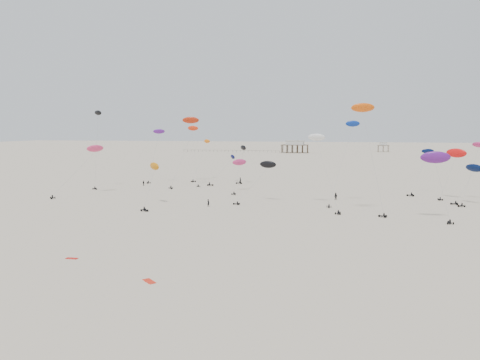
% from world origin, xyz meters
% --- Properties ---
extents(ground_plane, '(900.00, 900.00, 0.00)m').
position_xyz_m(ground_plane, '(0.00, 200.00, 0.00)').
color(ground_plane, beige).
extents(pavilion_main, '(21.00, 13.00, 9.80)m').
position_xyz_m(pavilion_main, '(-10.00, 350.00, 4.22)').
color(pavilion_main, brown).
rests_on(pavilion_main, ground).
extents(pavilion_small, '(9.00, 7.00, 8.00)m').
position_xyz_m(pavilion_small, '(60.00, 380.00, 3.49)').
color(pavilion_small, brown).
rests_on(pavilion_small, ground).
extents(pier_fence, '(80.20, 0.20, 1.50)m').
position_xyz_m(pier_fence, '(-62.00, 350.00, 0.77)').
color(pier_fence, black).
rests_on(pier_fence, ground).
extents(rig_0, '(5.54, 7.32, 19.24)m').
position_xyz_m(rig_0, '(-40.21, 135.75, 13.82)').
color(rig_0, black).
rests_on(rig_0, ground).
extents(rig_1, '(4.85, 13.79, 17.36)m').
position_xyz_m(rig_1, '(-26.54, 146.71, 9.39)').
color(rig_1, black).
rests_on(rig_1, ground).
extents(rig_2, '(8.78, 11.54, 15.95)m').
position_xyz_m(rig_2, '(47.02, 124.48, 7.69)').
color(rig_2, black).
rests_on(rig_2, ground).
extents(rig_3, '(7.93, 10.83, 22.13)m').
position_xyz_m(rig_3, '(25.02, 100.79, 15.46)').
color(rig_3, black).
rests_on(rig_3, ground).
extents(rig_4, '(6.87, 14.72, 22.03)m').
position_xyz_m(rig_4, '(-26.56, 128.81, 14.00)').
color(rig_4, black).
rests_on(rig_4, ground).
extents(rig_5, '(9.05, 16.28, 21.66)m').
position_xyz_m(rig_5, '(18.75, 96.31, 13.36)').
color(rig_5, black).
rests_on(rig_5, ground).
extents(rig_6, '(9.02, 18.13, 19.15)m').
position_xyz_m(rig_6, '(-49.13, 105.20, 11.37)').
color(rig_6, black).
rests_on(rig_6, ground).
extents(rig_7, '(7.74, 15.56, 15.61)m').
position_xyz_m(rig_7, '(-16.02, 138.51, 5.89)').
color(rig_7, black).
rests_on(rig_7, ground).
extents(rig_8, '(6.17, 6.75, 14.74)m').
position_xyz_m(rig_8, '(43.14, 83.31, 12.01)').
color(rig_8, black).
rests_on(rig_8, ground).
extents(rig_9, '(4.11, 4.96, 13.58)m').
position_xyz_m(rig_9, '(-9.87, 138.86, 8.45)').
color(rig_9, black).
rests_on(rig_9, ground).
extents(rig_10, '(10.08, 9.13, 13.15)m').
position_xyz_m(rig_10, '(3.68, 99.95, 8.26)').
color(rig_10, black).
rests_on(rig_10, ground).
extents(rig_11, '(4.36, 8.36, 25.22)m').
position_xyz_m(rig_11, '(-53.25, 117.98, 17.49)').
color(rig_11, black).
rests_on(rig_11, ground).
extents(rig_12, '(9.77, 15.76, 19.78)m').
position_xyz_m(rig_12, '(57.92, 111.23, 11.10)').
color(rig_12, black).
rests_on(rig_12, ground).
extents(rig_13, '(8.16, 5.63, 10.64)m').
position_xyz_m(rig_13, '(56.09, 106.66, 7.84)').
color(rig_13, black).
rests_on(rig_13, ground).
extents(rig_14, '(5.51, 14.66, 14.23)m').
position_xyz_m(rig_14, '(-22.73, 89.07, 7.51)').
color(rig_14, black).
rests_on(rig_14, ground).
extents(rig_15, '(7.95, 6.72, 14.01)m').
position_xyz_m(rig_15, '(53.99, 114.99, 11.64)').
color(rig_15, black).
rests_on(rig_15, ground).
extents(rig_16, '(4.75, 12.16, 11.82)m').
position_xyz_m(rig_16, '(-6.85, 118.89, 7.54)').
color(rig_16, black).
rests_on(rig_16, ground).
extents(rig_17, '(8.60, 7.72, 25.25)m').
position_xyz_m(rig_17, '(28.67, 88.25, 20.86)').
color(rig_17, black).
rests_on(rig_17, ground).
extents(rig_18, '(10.78, 16.64, 25.67)m').
position_xyz_m(rig_18, '(-28.55, 139.92, 20.70)').
color(rig_18, black).
rests_on(rig_18, ground).
extents(spectator_0, '(0.96, 0.87, 2.19)m').
position_xyz_m(spectator_0, '(-8.40, 89.75, 0.00)').
color(spectator_0, black).
rests_on(spectator_0, ground).
extents(spectator_1, '(1.29, 1.22, 2.30)m').
position_xyz_m(spectator_1, '(22.54, 107.07, 0.00)').
color(spectator_1, black).
rests_on(spectator_1, ground).
extents(spectator_2, '(1.38, 1.15, 2.05)m').
position_xyz_m(spectator_2, '(-41.19, 125.98, 0.00)').
color(spectator_2, black).
rests_on(spectator_2, ground).
extents(spectator_3, '(1.00, 0.89, 2.28)m').
position_xyz_m(spectator_3, '(-10.90, 141.24, 0.00)').
color(spectator_3, black).
rests_on(spectator_3, ground).
extents(grounded_kite_a, '(2.23, 2.15, 0.08)m').
position_xyz_m(grounded_kite_a, '(-0.38, 33.12, 0.00)').
color(grounded_kite_a, red).
rests_on(grounded_kite_a, ground).
extents(grounded_kite_b, '(1.81, 0.73, 0.07)m').
position_xyz_m(grounded_kite_b, '(-15.81, 40.61, 0.00)').
color(grounded_kite_b, red).
rests_on(grounded_kite_b, ground).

